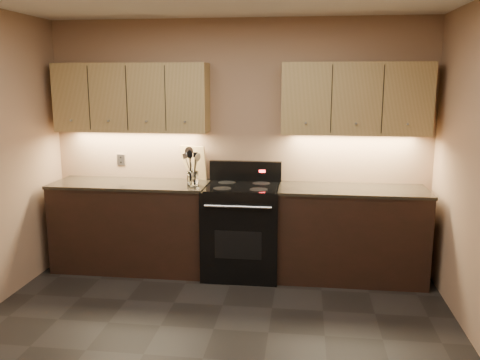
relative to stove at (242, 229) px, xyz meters
name	(u,v)px	position (x,y,z in m)	size (l,w,h in m)	color
floor	(203,358)	(-0.08, -1.68, -0.48)	(4.00, 4.00, 0.00)	black
wall_back	(239,145)	(-0.08, 0.32, 0.82)	(4.00, 0.04, 2.60)	#9C775B
counter_left	(132,225)	(-1.18, 0.02, -0.01)	(1.62, 0.62, 0.93)	black
counter_right	(351,234)	(1.10, 0.02, -0.01)	(1.46, 0.62, 0.93)	black
stove	(242,229)	(0.00, 0.00, 0.00)	(0.76, 0.68, 1.14)	black
upper_cab_left	(132,98)	(-1.18, 0.17, 1.32)	(1.60, 0.30, 0.70)	tan
upper_cab_right	(356,99)	(1.10, 0.17, 1.32)	(1.44, 0.30, 0.70)	tan
outlet_plate	(121,160)	(-1.38, 0.31, 0.64)	(0.09, 0.01, 0.12)	#B2B5BA
utensil_crock	(193,179)	(-0.50, -0.04, 0.52)	(0.14, 0.14, 0.15)	white
cutting_board	(194,163)	(-0.56, 0.28, 0.63)	(0.29, 0.02, 0.37)	#D9B975
wooden_spoon	(191,169)	(-0.52, -0.04, 0.62)	(0.06, 0.06, 0.31)	#D9B975
black_spoon	(191,167)	(-0.52, -0.03, 0.64)	(0.06, 0.06, 0.35)	black
black_turner	(194,168)	(-0.48, -0.07, 0.64)	(0.08, 0.08, 0.34)	black
steel_spatula	(194,168)	(-0.48, -0.04, 0.64)	(0.08, 0.08, 0.34)	silver
steel_skimmer	(195,166)	(-0.48, -0.04, 0.65)	(0.09, 0.09, 0.36)	silver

